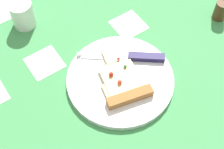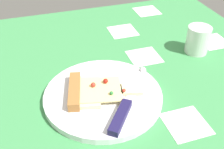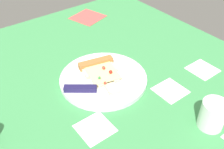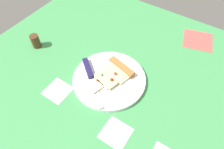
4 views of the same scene
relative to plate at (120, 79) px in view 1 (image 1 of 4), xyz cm
name	(u,v)px [view 1 (image 1 of 4)]	position (x,y,z in cm)	size (l,w,h in cm)	color
ground_plane	(127,80)	(-2.46, 0.23, -2.29)	(111.95, 111.95, 3.00)	#3D8C4C
plate	(120,79)	(0.00, 0.00, 0.00)	(28.49, 28.49, 1.59)	silver
pizza_slice	(123,84)	(0.61, 2.53, 1.59)	(13.15, 18.73, 2.49)	beige
knife	(130,57)	(-5.84, -3.59, 1.40)	(20.29, 16.32, 2.45)	silver
drinking_glass	(23,14)	(11.83, -32.64, 3.30)	(6.88, 6.88, 8.18)	silver
pepper_shaker	(220,11)	(-38.03, -1.62, 2.23)	(3.77, 3.77, 6.04)	#4C2D19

